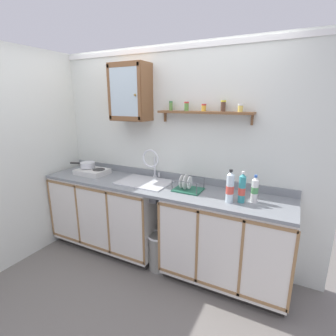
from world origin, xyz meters
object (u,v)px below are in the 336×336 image
dish_rack (187,187)px  trash_bin (159,251)px  bottle_detergent_teal_2 (242,189)px  sink (145,184)px  bottle_opaque_white_1 (255,190)px  wall_cabinet (130,92)px  hot_plate_stove (92,172)px  saucepan (87,165)px  bottle_water_clear_0 (230,188)px

dish_rack → trash_bin: (-0.27, -0.14, -0.76)m
bottle_detergent_teal_2 → dish_rack: 0.58m
sink → bottle_detergent_teal_2: bearing=-5.4°
bottle_opaque_white_1 → bottle_detergent_teal_2: size_ratio=0.88×
bottle_opaque_white_1 → wall_cabinet: 1.69m
bottle_detergent_teal_2 → dish_rack: (-0.56, 0.07, -0.09)m
bottle_detergent_teal_2 → wall_cabinet: 1.60m
sink → trash_bin: 0.76m
bottle_opaque_white_1 → dish_rack: (-0.67, 0.02, -0.08)m
sink → trash_bin: sink is taller
hot_plate_stove → wall_cabinet: 1.10m
trash_bin → saucepan: bearing=172.0°
wall_cabinet → trash_bin: (0.50, -0.28, -1.71)m
sink → hot_plate_stove: bearing=-177.8°
sink → hot_plate_stove: size_ratio=1.56×
hot_plate_stove → trash_bin: (1.03, -0.14, -0.75)m
hot_plate_stove → bottle_opaque_white_1: size_ratio=1.47×
dish_rack → wall_cabinet: (-0.77, 0.14, 0.95)m
saucepan → trash_bin: 1.40m
bottle_water_clear_0 → trash_bin: size_ratio=0.74×
hot_plate_stove → bottle_opaque_white_1: (1.96, -0.01, 0.09)m
hot_plate_stove → bottle_detergent_teal_2: bottle_detergent_teal_2 is taller
bottle_detergent_teal_2 → wall_cabinet: bearing=170.8°
bottle_water_clear_0 → wall_cabinet: 1.52m
sink → wall_cabinet: 1.04m
hot_plate_stove → bottle_opaque_white_1: bottle_opaque_white_1 is taller
saucepan → bottle_detergent_teal_2: 1.96m
dish_rack → trash_bin: 0.81m
hot_plate_stove → dish_rack: dish_rack is taller
hot_plate_stove → dish_rack: (1.30, 0.00, 0.01)m
bottle_opaque_white_1 → dish_rack: 0.67m
sink → bottle_opaque_white_1: size_ratio=2.28×
dish_rack → wall_cabinet: size_ratio=0.46×
bottle_opaque_white_1 → sink: bearing=177.9°
dish_rack → bottle_opaque_white_1: bearing=-1.4°
bottle_water_clear_0 → bottle_opaque_white_1: bottle_water_clear_0 is taller
hot_plate_stove → bottle_detergent_teal_2: 1.86m
hot_plate_stove → sink: bearing=2.2°
hot_plate_stove → saucepan: 0.12m
sink → bottle_opaque_white_1: bearing=-2.1°
bottle_water_clear_0 → bottle_detergent_teal_2: bearing=25.2°
dish_rack → trash_bin: size_ratio=0.69×
sink → dish_rack: (0.53, -0.03, 0.06)m
hot_plate_stove → wall_cabinet: wall_cabinet is taller
bottle_water_clear_0 → wall_cabinet: wall_cabinet is taller
sink → bottle_detergent_teal_2: 1.11m
saucepan → bottle_detergent_teal_2: bearing=-2.7°
bottle_opaque_white_1 → hot_plate_stove: bearing=179.6°
bottle_opaque_white_1 → wall_cabinet: size_ratio=0.41×
bottle_water_clear_0 → bottle_opaque_white_1: size_ratio=1.20×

